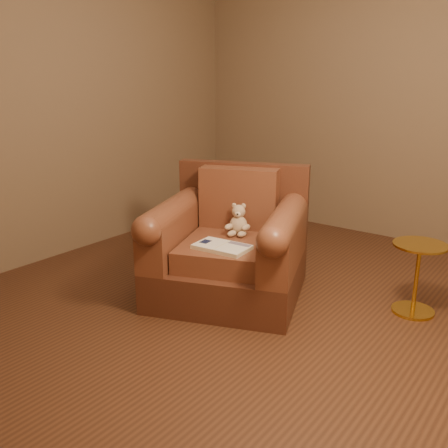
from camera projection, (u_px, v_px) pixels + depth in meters
The scene contains 6 objects.
floor at pixel (264, 301), 3.57m from camera, with size 4.00×4.00×0.00m, color #4D2C1A.
room at pixel (271, 48), 3.08m from camera, with size 4.02×4.02×2.71m.
armchair at pixel (230, 248), 3.61m from camera, with size 1.29×1.26×0.91m.
teddy_bear at pixel (238, 222), 3.63m from camera, with size 0.17×0.19×0.23m.
guidebook at pixel (222, 247), 3.33m from camera, with size 0.38×0.25×0.03m.
side_table at pixel (417, 276), 3.33m from camera, with size 0.35×0.35×0.49m.
Camera 1 is at (1.74, -2.78, 1.55)m, focal length 40.00 mm.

